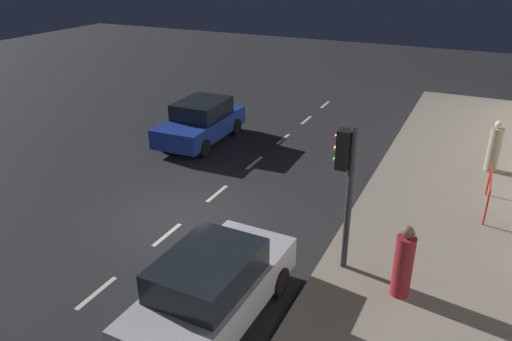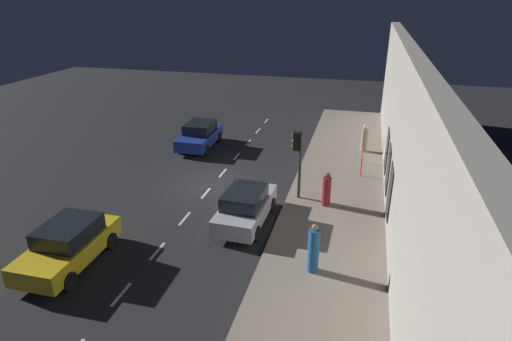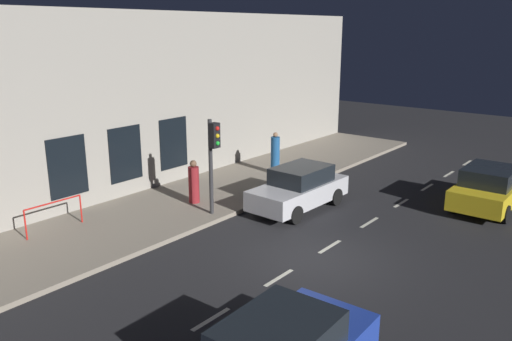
{
  "view_description": "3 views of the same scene",
  "coord_description": "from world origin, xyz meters",
  "views": [
    {
      "loc": [
        6.71,
        -9.73,
        6.66
      ],
      "look_at": [
        1.59,
        1.01,
        1.31
      ],
      "focal_mm": 34.17,
      "sensor_mm": 36.0,
      "label": 1
    },
    {
      "loc": [
        7.12,
        -18.52,
        9.21
      ],
      "look_at": [
        2.58,
        -1.06,
        1.52
      ],
      "focal_mm": 29.67,
      "sensor_mm": 36.0,
      "label": 2
    },
    {
      "loc": [
        -7.35,
        11.63,
        6.41
      ],
      "look_at": [
        3.2,
        -1.39,
        1.77
      ],
      "focal_mm": 36.1,
      "sensor_mm": 36.0,
      "label": 3
    }
  ],
  "objects": [
    {
      "name": "ground_plane",
      "position": [
        0.0,
        0.0,
        0.0
      ],
      "size": [
        60.0,
        60.0,
        0.0
      ],
      "primitive_type": "plane",
      "color": "#232326"
    },
    {
      "name": "red_railing",
      "position": [
        7.32,
        3.73,
        0.86
      ],
      "size": [
        0.05,
        1.96,
        0.97
      ],
      "color": "red",
      "rests_on": "sidewalk"
    },
    {
      "name": "sidewalk",
      "position": [
        6.25,
        0.0,
        0.07
      ],
      "size": [
        4.5,
        32.0,
        0.15
      ],
      "color": "gray",
      "rests_on": "ground"
    },
    {
      "name": "lane_centre_line",
      "position": [
        0.0,
        -1.0,
        0.0
      ],
      "size": [
        0.12,
        27.2,
        0.01
      ],
      "color": "beige",
      "rests_on": "ground"
    },
    {
      "name": "pedestrian_1",
      "position": [
        5.87,
        -1.03,
        0.89
      ],
      "size": [
        0.52,
        0.52,
        1.62
      ],
      "rotation": [
        0.0,
        0.0,
        4.3
      ],
      "color": "maroon",
      "rests_on": "sidewalk"
    },
    {
      "name": "traffic_light",
      "position": [
        4.42,
        -0.58,
        2.45
      ],
      "size": [
        0.48,
        0.32,
        3.33
      ],
      "color": "#2D2D30",
      "rests_on": "sidewalk"
    },
    {
      "name": "parked_car_0",
      "position": [
        -2.75,
        5.24,
        0.79
      ],
      "size": [
        2.02,
        4.16,
        1.58
      ],
      "rotation": [
        0.0,
        0.0,
        3.17
      ],
      "color": "#1E389E",
      "rests_on": "ground"
    },
    {
      "name": "pedestrian_2",
      "position": [
        7.36,
        6.66,
        0.93
      ],
      "size": [
        0.55,
        0.55,
        1.69
      ],
      "rotation": [
        0.0,
        0.0,
        0.77
      ],
      "color": "gray",
      "rests_on": "sidewalk"
    },
    {
      "name": "parked_car_1",
      "position": [
        2.69,
        -3.25,
        0.79
      ],
      "size": [
        1.92,
        4.15,
        1.58
      ],
      "rotation": [
        0.0,
        0.0,
        -0.03
      ],
      "color": "#B7B7BC",
      "rests_on": "ground"
    }
  ]
}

